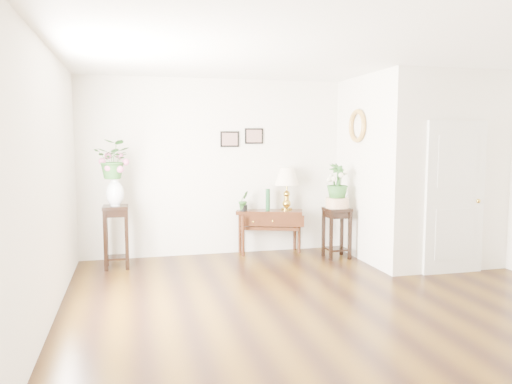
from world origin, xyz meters
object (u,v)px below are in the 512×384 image
object	(u,v)px
table_lamp	(287,188)
plant_stand_b	(337,233)
console_table	(270,232)
plant_stand_a	(116,237)

from	to	relation	value
table_lamp	plant_stand_b	distance (m)	1.08
console_table	plant_stand_b	xyz separation A→B (m)	(0.93, -0.56, 0.04)
console_table	plant_stand_b	distance (m)	1.09
console_table	table_lamp	world-z (taller)	table_lamp
plant_stand_a	plant_stand_b	xyz separation A→B (m)	(3.32, -0.20, -0.06)
table_lamp	plant_stand_a	distance (m)	2.77
plant_stand_a	plant_stand_b	size ratio (longest dim) A/B	1.15
console_table	table_lamp	size ratio (longest dim) A/B	1.53
table_lamp	plant_stand_b	size ratio (longest dim) A/B	0.88
console_table	table_lamp	bearing A→B (deg)	19.85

